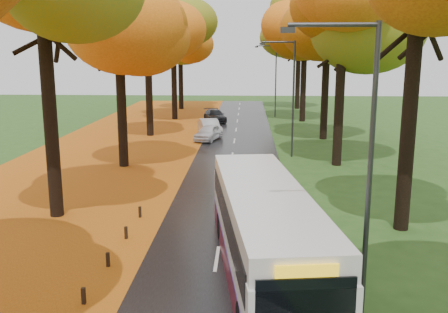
# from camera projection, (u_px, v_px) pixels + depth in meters

# --- Properties ---
(road) EXTENTS (6.50, 90.00, 0.04)m
(road) POSITION_uv_depth(u_px,v_px,m) (230.00, 173.00, 30.48)
(road) COLOR black
(road) RESTS_ON ground
(centre_line) EXTENTS (0.12, 90.00, 0.01)m
(centre_line) POSITION_uv_depth(u_px,v_px,m) (230.00, 172.00, 30.47)
(centre_line) COLOR silver
(centre_line) RESTS_ON road
(leaf_verge) EXTENTS (12.00, 90.00, 0.02)m
(leaf_verge) POSITION_uv_depth(u_px,v_px,m) (85.00, 171.00, 30.89)
(leaf_verge) COLOR #7E390B
(leaf_verge) RESTS_ON ground
(leaf_drift) EXTENTS (0.90, 90.00, 0.01)m
(leaf_drift) POSITION_uv_depth(u_px,v_px,m) (180.00, 172.00, 30.61)
(leaf_drift) COLOR orange
(leaf_drift) RESTS_ON road
(trees_left) EXTENTS (9.20, 74.00, 13.88)m
(trees_left) POSITION_uv_depth(u_px,v_px,m) (115.00, 14.00, 30.86)
(trees_left) COLOR black
(trees_left) RESTS_ON ground
(trees_right) EXTENTS (9.30, 74.20, 13.96)m
(trees_right) POSITION_uv_depth(u_px,v_px,m) (350.00, 11.00, 30.03)
(trees_right) COLOR black
(trees_right) RESTS_ON ground
(streetlamp_near) EXTENTS (2.45, 0.18, 8.00)m
(streetlamp_near) POSITION_uv_depth(u_px,v_px,m) (361.00, 154.00, 12.71)
(streetlamp_near) COLOR #333538
(streetlamp_near) RESTS_ON ground
(streetlamp_mid) EXTENTS (2.45, 0.18, 8.00)m
(streetlamp_mid) POSITION_uv_depth(u_px,v_px,m) (290.00, 90.00, 34.22)
(streetlamp_mid) COLOR #333538
(streetlamp_mid) RESTS_ON ground
(streetlamp_far) EXTENTS (2.45, 0.18, 8.00)m
(streetlamp_far) POSITION_uv_depth(u_px,v_px,m) (274.00, 75.00, 55.72)
(streetlamp_far) COLOR #333538
(streetlamp_far) RESTS_ON ground
(bus) EXTENTS (3.96, 11.36, 2.93)m
(bus) POSITION_uv_depth(u_px,v_px,m) (264.00, 230.00, 16.21)
(bus) COLOR #510C1C
(bus) RESTS_ON road
(car_white) EXTENTS (2.57, 4.07, 1.29)m
(car_white) POSITION_uv_depth(u_px,v_px,m) (209.00, 132.00, 41.39)
(car_white) COLOR silver
(car_white) RESTS_ON road
(car_silver) EXTENTS (2.53, 4.54, 1.42)m
(car_silver) POSITION_uv_depth(u_px,v_px,m) (210.00, 127.00, 43.80)
(car_silver) COLOR #ACAFB5
(car_silver) RESTS_ON road
(car_dark) EXTENTS (2.96, 4.69, 1.27)m
(car_dark) POSITION_uv_depth(u_px,v_px,m) (215.00, 116.00, 52.35)
(car_dark) COLOR black
(car_dark) RESTS_ON road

